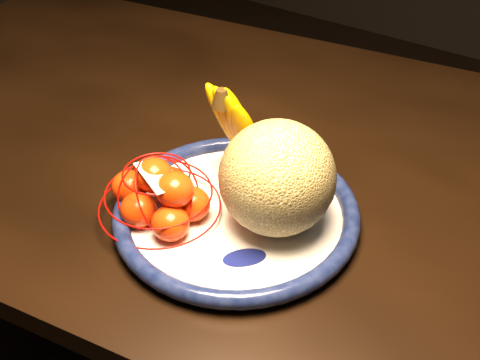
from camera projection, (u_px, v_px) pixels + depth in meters
The scene contains 6 objects.
dining_table at pixel (206, 170), 1.13m from camera, with size 1.61×1.10×0.75m.
fruit_bowl at pixel (236, 213), 0.89m from camera, with size 0.37×0.37×0.03m.
cantaloupe at pixel (277, 178), 0.82m from camera, with size 0.16×0.16×0.16m, color olive.
banana_bunch at pixel (241, 127), 0.91m from camera, with size 0.11×0.12×0.18m.
mandarin_bag at pixel (161, 196), 0.87m from camera, with size 0.24×0.24×0.11m.
price_tag at pixel (154, 177), 0.83m from camera, with size 0.07×0.03×0.00m, color white.
Camera 1 is at (0.46, -0.59, 1.36)m, focal length 45.00 mm.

